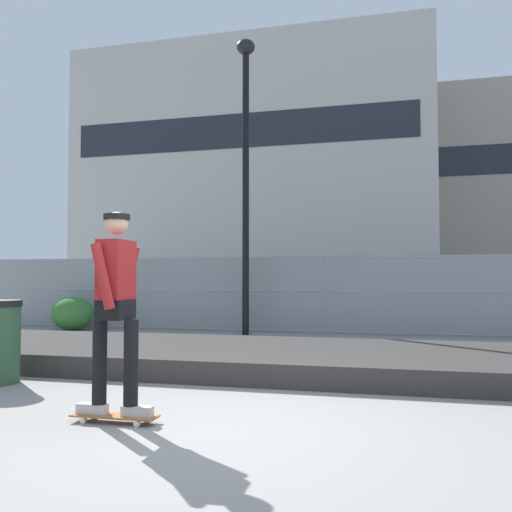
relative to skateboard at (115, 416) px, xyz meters
The scene contains 11 objects.
ground_plane 0.95m from the skateboard, ahead, with size 120.00×120.00×0.00m, color gray.
gravel_berm 3.47m from the skateboard, 74.15° to the left, with size 12.72×3.10×0.29m, color #33302D.
skateboard is the anchor object (origin of this frame).
skater 1.06m from the skateboard, behind, with size 0.72×0.59×1.83m.
chain_fence 8.47m from the skateboard, 83.54° to the left, with size 18.68×0.06×1.85m.
street_lamp 8.95m from the skateboard, 96.69° to the left, with size 0.44×0.44×7.05m.
parked_car_near 12.48m from the skateboard, 104.65° to the left, with size 4.48×2.12×1.66m.
parked_car_mid 11.87m from the skateboard, 79.38° to the left, with size 4.47×2.10×1.66m.
library_building 41.55m from the skateboard, 101.81° to the left, with size 27.41×14.53×19.32m.
office_block 52.65m from the skateboard, 76.22° to the left, with size 30.59×14.85×18.08m.
shrub_left 9.49m from the skateboard, 125.23° to the left, with size 1.10×0.90×0.85m.
Camera 1 is at (1.49, -4.39, 1.28)m, focal length 37.87 mm.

